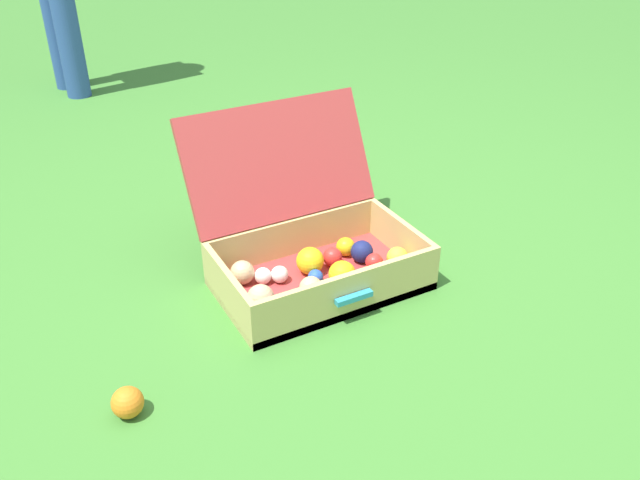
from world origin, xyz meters
name	(u,v)px	position (x,y,z in m)	size (l,w,h in m)	color
ground_plane	(323,299)	(0.00, 0.00, 0.00)	(16.00, 16.00, 0.00)	#3D7A2D
open_suitcase	(310,247)	(0.02, 0.12, 0.11)	(0.59, 0.55, 0.47)	#B23838
stray_ball_on_grass	(128,402)	(-0.61, -0.18, 0.04)	(0.07, 0.07, 0.07)	orange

